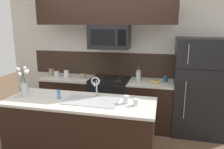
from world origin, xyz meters
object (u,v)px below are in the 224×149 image
at_px(microwave, 110,37).
at_px(storage_jar_short, 66,73).
at_px(stove_range, 110,101).
at_px(sink_faucet, 96,84).
at_px(spare_glass, 136,102).
at_px(coffee_tin, 166,79).
at_px(drinking_glass, 126,100).
at_px(storage_jar_medium, 56,73).
at_px(flower_vase, 24,85).
at_px(refrigerator, 199,87).
at_px(storage_jar_tall, 51,72).
at_px(storage_jar_squat, 83,75).
at_px(dish_soap_bottle, 59,94).
at_px(french_press, 138,75).
at_px(banana_bunch, 155,82).

xyz_separation_m(microwave, storage_jar_short, (-0.90, 0.01, -0.73)).
relative_size(stove_range, sink_faucet, 3.04).
xyz_separation_m(stove_range, spare_glass, (0.67, -1.26, 0.49)).
xyz_separation_m(coffee_tin, sink_faucet, (-1.00, -1.09, 0.14)).
relative_size(stove_range, drinking_glass, 8.24).
relative_size(storage_jar_medium, flower_vase, 0.30).
xyz_separation_m(coffee_tin, drinking_glass, (-0.52, -1.27, 0.00)).
distance_m(refrigerator, flower_vase, 2.92).
xyz_separation_m(storage_jar_tall, storage_jar_medium, (0.13, -0.03, -0.02)).
bearing_deg(storage_jar_short, storage_jar_squat, -0.61).
height_order(storage_jar_tall, storage_jar_short, storage_jar_tall).
xyz_separation_m(stove_range, microwave, (0.00, -0.02, 1.26)).
height_order(storage_jar_medium, sink_faucet, sink_faucet).
relative_size(refrigerator, dish_soap_bottle, 10.46).
distance_m(refrigerator, storage_jar_tall, 2.88).
bearing_deg(refrigerator, flower_vase, -153.94).
bearing_deg(dish_soap_bottle, flower_vase, -179.21).
xyz_separation_m(storage_jar_medium, french_press, (1.66, 0.07, 0.03)).
distance_m(refrigerator, storage_jar_short, 2.53).
relative_size(microwave, refrigerator, 0.43).
bearing_deg(storage_jar_tall, refrigerator, -0.02).
height_order(microwave, coffee_tin, microwave).
height_order(microwave, french_press, microwave).
relative_size(storage_jar_tall, storage_jar_squat, 1.57).
relative_size(banana_bunch, sink_faucet, 0.62).
bearing_deg(flower_vase, storage_jar_tall, 101.42).
distance_m(storage_jar_short, sink_faucet, 1.40).
bearing_deg(storage_jar_squat, sink_faucet, -60.09).
bearing_deg(drinking_glass, storage_jar_medium, 143.57).
relative_size(french_press, coffee_tin, 2.43).
relative_size(storage_jar_short, spare_glass, 1.83).
relative_size(stove_range, microwave, 1.25).
height_order(storage_jar_squat, french_press, french_press).
bearing_deg(storage_jar_medium, refrigerator, 0.62).
height_order(storage_jar_squat, drinking_glass, same).
bearing_deg(dish_soap_bottle, stove_range, 70.57).
distance_m(microwave, storage_jar_short, 1.16).
bearing_deg(flower_vase, drinking_glass, 1.45).
bearing_deg(stove_range, storage_jar_tall, 179.05).
distance_m(drinking_glass, spare_glass, 0.15).
xyz_separation_m(microwave, banana_bunch, (0.86, -0.04, -0.79)).
height_order(storage_jar_tall, spare_glass, storage_jar_tall).
height_order(banana_bunch, drinking_glass, drinking_glass).
bearing_deg(banana_bunch, microwave, 177.42).
xyz_separation_m(dish_soap_bottle, flower_vase, (-0.55, -0.01, 0.10)).
relative_size(refrigerator, spare_glass, 18.79).
bearing_deg(storage_jar_squat, storage_jar_short, 179.39).
bearing_deg(storage_jar_tall, storage_jar_squat, -3.05).
xyz_separation_m(storage_jar_squat, flower_vase, (-0.45, -1.24, 0.11)).
height_order(storage_jar_short, flower_vase, flower_vase).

